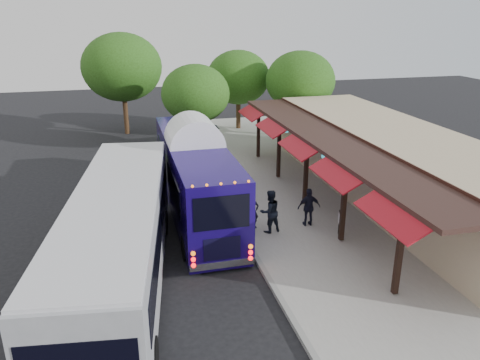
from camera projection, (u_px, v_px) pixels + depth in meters
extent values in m
plane|color=black|center=(252.00, 255.00, 18.41)|extent=(90.00, 90.00, 0.00)
cube|color=#9E9B93|center=(327.00, 203.00, 23.20)|extent=(10.00, 40.00, 0.15)
cube|color=gray|center=(230.00, 213.00, 22.04)|extent=(0.20, 40.00, 0.16)
cube|color=tan|center=(394.00, 165.00, 23.43)|extent=(5.00, 20.00, 3.60)
cube|color=black|center=(351.00, 139.00, 22.33)|extent=(0.06, 20.00, 0.60)
cube|color=#331E19|center=(330.00, 139.00, 22.05)|extent=(2.60, 20.00, 0.18)
cube|color=black|center=(400.00, 251.00, 15.04)|extent=(0.18, 0.18, 3.16)
cube|color=#9F0E1A|center=(392.00, 214.00, 14.48)|extent=(1.00, 3.20, 0.57)
cube|color=black|center=(344.00, 204.00, 18.68)|extent=(0.18, 0.18, 3.16)
cube|color=#9F0E1A|center=(336.00, 173.00, 18.12)|extent=(1.00, 3.20, 0.57)
cube|color=black|center=(306.00, 172.00, 22.33)|extent=(0.18, 0.18, 3.16)
cube|color=#9F0E1A|center=(299.00, 146.00, 21.77)|extent=(1.00, 3.20, 0.57)
cube|color=black|center=(279.00, 150.00, 25.97)|extent=(0.18, 0.18, 3.16)
cube|color=#9F0E1A|center=(272.00, 127.00, 25.41)|extent=(1.00, 3.20, 0.57)
cube|color=black|center=(258.00, 133.00, 29.61)|extent=(0.18, 0.18, 3.16)
cube|color=#9F0E1A|center=(252.00, 112.00, 29.05)|extent=(1.00, 3.20, 0.57)
sphere|color=teal|center=(382.00, 196.00, 16.59)|extent=(0.26, 0.26, 0.26)
sphere|color=teal|center=(324.00, 156.00, 21.15)|extent=(0.26, 0.26, 0.26)
sphere|color=teal|center=(287.00, 130.00, 25.70)|extent=(0.26, 0.26, 0.26)
cube|color=#17075C|center=(195.00, 174.00, 21.69)|extent=(2.47, 11.56, 3.03)
cube|color=#17075C|center=(196.00, 207.00, 22.26)|extent=(2.42, 11.44, 0.34)
ellipsoid|color=white|center=(194.00, 143.00, 21.18)|extent=(2.47, 11.33, 0.54)
cube|color=black|center=(222.00, 213.00, 16.25)|extent=(2.01, 0.03, 1.25)
cube|color=silver|center=(222.00, 264.00, 17.01)|extent=(2.41, 0.18, 0.27)
sphere|color=#FF0C0C|center=(193.00, 262.00, 16.60)|extent=(0.17, 0.17, 0.17)
sphere|color=#FF0C0C|center=(250.00, 255.00, 17.09)|extent=(0.17, 0.17, 0.17)
cylinder|color=black|center=(186.00, 248.00, 17.93)|extent=(0.29, 1.00, 1.00)
cylinder|color=black|center=(242.00, 241.00, 18.45)|extent=(0.29, 1.00, 1.00)
cylinder|color=black|center=(165.00, 179.00, 25.29)|extent=(0.29, 1.00, 1.00)
cylinder|color=black|center=(205.00, 176.00, 25.81)|extent=(0.29, 1.00, 1.00)
cube|color=#919499|center=(119.00, 236.00, 15.83)|extent=(4.51, 13.11, 2.96)
cube|color=black|center=(74.00, 234.00, 15.42)|extent=(1.51, 10.83, 1.12)
cube|color=black|center=(160.00, 225.00, 16.08)|extent=(1.51, 10.83, 1.12)
cube|color=silver|center=(115.00, 195.00, 15.31)|extent=(4.42, 12.85, 0.11)
cylinder|color=black|center=(175.00, 350.00, 12.49)|extent=(0.46, 1.11, 1.07)
cylinder|color=black|center=(89.00, 228.00, 19.50)|extent=(0.46, 1.11, 1.07)
cylinder|color=black|center=(151.00, 222.00, 20.10)|extent=(0.46, 1.11, 1.07)
imported|color=black|center=(253.00, 212.00, 20.14)|extent=(0.62, 0.47, 1.52)
imported|color=black|center=(270.00, 211.00, 19.76)|extent=(1.05, 0.90, 1.88)
imported|color=black|center=(309.00, 207.00, 20.39)|extent=(1.04, 0.49, 1.72)
imported|color=black|center=(214.00, 139.00, 31.11)|extent=(1.27, 0.82, 1.85)
cube|color=black|center=(339.00, 223.00, 19.71)|extent=(0.07, 0.07, 1.01)
cube|color=black|center=(340.00, 218.00, 19.63)|extent=(0.19, 0.44, 0.55)
cube|color=white|center=(339.00, 218.00, 19.62)|extent=(0.14, 0.36, 0.46)
cylinder|color=#382314|center=(197.00, 131.00, 31.94)|extent=(0.36, 0.36, 2.64)
ellipsoid|color=#234611|center=(195.00, 94.00, 31.06)|extent=(4.56, 4.56, 3.87)
cylinder|color=#382314|center=(238.00, 112.00, 37.43)|extent=(0.36, 0.36, 2.85)
ellipsoid|color=#234611|center=(238.00, 77.00, 36.49)|extent=(4.92, 4.92, 4.18)
cylinder|color=#382314|center=(299.00, 119.00, 34.86)|extent=(0.36, 0.36, 2.92)
ellipsoid|color=#234611|center=(300.00, 81.00, 33.89)|extent=(5.04, 5.04, 4.28)
cylinder|color=#382314|center=(126.00, 112.00, 36.18)|extent=(0.36, 0.36, 3.46)
ellipsoid|color=#234611|center=(122.00, 67.00, 35.03)|extent=(5.98, 5.98, 5.08)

